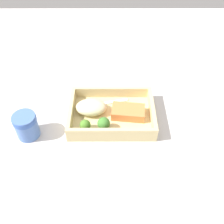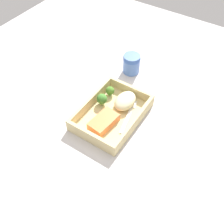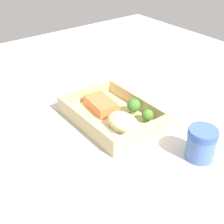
{
  "view_description": "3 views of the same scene",
  "coord_description": "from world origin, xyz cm",
  "views": [
    {
      "loc": [
        0.1,
        57.64,
        62.43
      ],
      "look_at": [
        0.0,
        0.0,
        2.7
      ],
      "focal_mm": 42.0,
      "sensor_mm": 36.0,
      "label": 1
    },
    {
      "loc": [
        -50.2,
        -32.63,
        72.34
      ],
      "look_at": [
        0.0,
        0.0,
        2.7
      ],
      "focal_mm": 42.0,
      "sensor_mm": 36.0,
      "label": 2
    },
    {
      "loc": [
        58.25,
        -44.35,
        48.94
      ],
      "look_at": [
        0.0,
        0.0,
        2.7
      ],
      "focal_mm": 50.0,
      "sensor_mm": 36.0,
      "label": 3
    }
  ],
  "objects": [
    {
      "name": "paper_cup",
      "position": [
        25.23,
        6.89,
        4.48
      ],
      "size": [
        6.99,
        6.99,
        8.04
      ],
      "color": "#4A6DB2",
      "rests_on": "ground_plane"
    },
    {
      "name": "fork",
      "position": [
        3.38,
        -5.01,
        1.42
      ],
      "size": [
        15.75,
        5.27,
        0.44
      ],
      "color": "white",
      "rests_on": "takeout_tray"
    },
    {
      "name": "broccoli_floret_1",
      "position": [
        7.92,
        6.04,
        3.34
      ],
      "size": [
        3.26,
        3.26,
        3.86
      ],
      "color": "#77A25A",
      "rests_on": "takeout_tray"
    },
    {
      "name": "tray_rim",
      "position": [
        0.0,
        0.0,
        3.08
      ],
      "size": [
        26.83,
        19.45,
        3.76
      ],
      "color": "#CDB981",
      "rests_on": "takeout_tray"
    },
    {
      "name": "ground_plane",
      "position": [
        0.0,
        0.0,
        -1.0
      ],
      "size": [
        160.0,
        160.0,
        2.0
      ],
      "primitive_type": "cube",
      "color": "beige"
    },
    {
      "name": "mashed_potatoes",
      "position": [
        6.54,
        -1.43,
        3.37
      ],
      "size": [
        9.87,
        6.81,
        4.35
      ],
      "primitive_type": "ellipsoid",
      "color": "beige",
      "rests_on": "takeout_tray"
    },
    {
      "name": "broccoli_floret_2",
      "position": [
        2.39,
        5.87,
        3.79
      ],
      "size": [
        3.83,
        3.83,
        4.61
      ],
      "color": "#87A961",
      "rests_on": "takeout_tray"
    },
    {
      "name": "salmon_fillet",
      "position": [
        -5.22,
        0.08,
        2.67
      ],
      "size": [
        11.01,
        7.22,
        2.94
      ],
      "primitive_type": "cube",
      "rotation": [
        0.0,
        0.0,
        -0.11
      ],
      "color": "orange",
      "rests_on": "takeout_tray"
    },
    {
      "name": "takeout_tray",
      "position": [
        0.0,
        0.0,
        0.6
      ],
      "size": [
        26.83,
        19.45,
        1.2
      ],
      "primitive_type": "cube",
      "color": "#CDB981",
      "rests_on": "ground_plane"
    }
  ]
}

